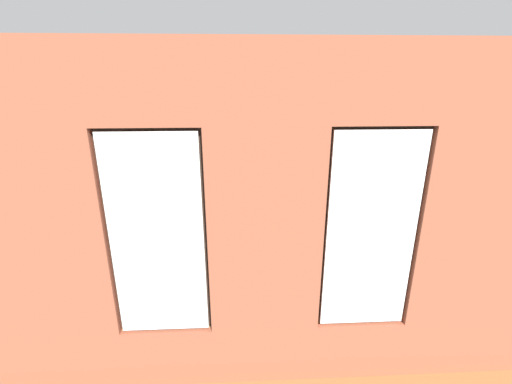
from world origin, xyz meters
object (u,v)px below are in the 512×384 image
couch_by_window (251,307)px  remote_black (250,219)px  cup_ceramic (259,219)px  media_console (106,238)px  tv_flatscreen (101,205)px  papasan_chair (240,188)px  couch_left (383,236)px  table_plant_small (266,218)px  coffee_table (259,225)px  potted_plant_by_left_couch (337,205)px  potted_plant_near_tv (116,252)px  potted_plant_between_couches (373,292)px  candle_jar (280,215)px  remote_gray (236,224)px  potted_plant_beside_window_right (136,288)px  potted_plant_corner_far_left (468,266)px

couch_by_window → remote_black: 2.29m
cup_ceramic → media_console: size_ratio=0.09×
couch_by_window → cup_ceramic: 2.21m
remote_black → media_console: (2.49, 0.18, -0.23)m
tv_flatscreen → papasan_chair: tv_flatscreen is taller
remote_black → tv_flatscreen: bearing=33.2°
couch_left → table_plant_small: couch_left is taller
couch_by_window → coffee_table: bearing=-96.2°
table_plant_small → papasan_chair: 2.17m
media_console → potted_plant_by_left_couch: bearing=-166.6°
coffee_table → potted_plant_near_tv: 2.40m
potted_plant_near_tv → coffee_table: bearing=-152.0°
media_console → potted_plant_by_left_couch: (-4.33, -1.03, 0.14)m
couch_left → potted_plant_between_couches: bearing=-23.3°
candle_jar → remote_gray: candle_jar is taller
cup_ceramic → potted_plant_between_couches: 2.47m
tv_flatscreen → potted_plant_near_tv: tv_flatscreen is taller
media_console → potted_plant_beside_window_right: (-1.17, 2.22, 0.48)m
coffee_table → potted_plant_corner_far_left: (-2.23, 2.28, 0.47)m
couch_by_window → papasan_chair: couch_by_window is taller
remote_gray → remote_black: size_ratio=1.00×
potted_plant_beside_window_right → media_console: bearing=-62.1°
papasan_chair → potted_plant_corner_far_left: size_ratio=0.81×
coffee_table → potted_plant_between_couches: bearing=120.0°
papasan_chair → potted_plant_near_tv: potted_plant_near_tv is taller
coffee_table → remote_black: (0.17, -0.09, 0.07)m
couch_left → remote_black: (2.24, -0.52, 0.14)m
coffee_table → media_console: size_ratio=1.15×
coffee_table → remote_black: size_ratio=8.01×
potted_plant_corner_far_left → potted_plant_near_tv: (4.34, -1.16, -0.34)m
media_console → tv_flatscreen: size_ratio=1.01×
table_plant_small → potted_plant_between_couches: (-1.13, 2.03, -0.11)m
potted_plant_by_left_couch → remote_black: bearing=24.9°
candle_jar → potted_plant_by_left_couch: 1.53m
potted_plant_by_left_couch → table_plant_small: bearing=34.1°
cup_ceramic → tv_flatscreen: (2.66, 0.08, 0.36)m
potted_plant_between_couches → potted_plant_beside_window_right: bearing=3.4°
remote_black → papasan_chair: size_ratio=0.15×
potted_plant_between_couches → coffee_table: bearing=-60.0°
potted_plant_between_couches → cup_ceramic: bearing=-60.0°
couch_by_window → cup_ceramic: size_ratio=19.14×
potted_plant_beside_window_right → couch_by_window: bearing=-174.9°
tv_flatscreen → potted_plant_beside_window_right: potted_plant_beside_window_right is taller
table_plant_small → potted_plant_between_couches: bearing=119.2°
papasan_chair → potted_plant_by_left_couch: size_ratio=1.98×
couch_by_window → potted_plant_beside_window_right: bearing=5.1°
remote_gray → papasan_chair: size_ratio=0.15×
papasan_chair → potted_plant_corner_far_left: potted_plant_corner_far_left is taller
remote_black → potted_plant_by_left_couch: potted_plant_by_left_couch is taller
potted_plant_corner_far_left → remote_gray: bearing=-39.4°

